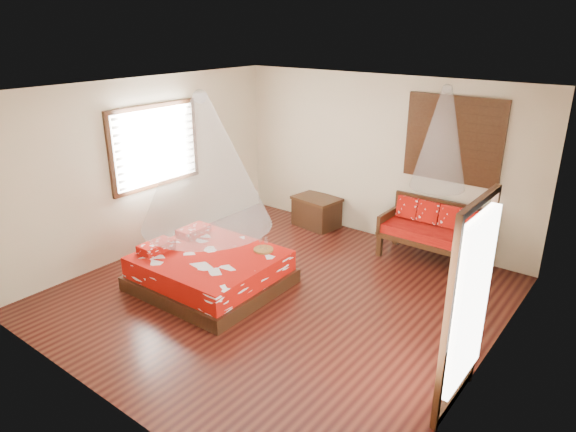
# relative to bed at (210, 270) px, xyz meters

# --- Properties ---
(room) EXTENTS (5.54, 5.54, 2.84)m
(room) POSITION_rel_bed_xyz_m (0.96, 0.40, 1.15)
(room) COLOR black
(room) RESTS_ON ground
(bed) EXTENTS (1.97, 1.79, 0.63)m
(bed) POSITION_rel_bed_xyz_m (0.00, 0.00, 0.00)
(bed) COLOR black
(bed) RESTS_ON floor
(daybed) EXTENTS (1.63, 0.72, 0.94)m
(daybed) POSITION_rel_bed_xyz_m (2.21, 2.77, 0.27)
(daybed) COLOR black
(daybed) RESTS_ON floor
(storage_chest) EXTENTS (0.89, 0.70, 0.56)m
(storage_chest) POSITION_rel_bed_xyz_m (-0.10, 2.85, 0.03)
(storage_chest) COLOR black
(storage_chest) RESTS_ON floor
(shutter_panel) EXTENTS (1.52, 0.06, 1.32)m
(shutter_panel) POSITION_rel_bed_xyz_m (2.21, 3.12, 1.65)
(shutter_panel) COLOR black
(shutter_panel) RESTS_ON wall_back
(window_left) EXTENTS (0.10, 1.74, 1.34)m
(window_left) POSITION_rel_bed_xyz_m (-1.74, 0.60, 1.45)
(window_left) COLOR black
(window_left) RESTS_ON wall_left
(glazed_door) EXTENTS (0.08, 1.02, 2.16)m
(glazed_door) POSITION_rel_bed_xyz_m (3.68, -0.20, 0.82)
(glazed_door) COLOR black
(glazed_door) RESTS_ON floor
(wine_tray) EXTENTS (0.29, 0.29, 0.23)m
(wine_tray) POSITION_rel_bed_xyz_m (0.54, 0.57, 0.31)
(wine_tray) COLOR brown
(wine_tray) RESTS_ON bed
(mosquito_net_main) EXTENTS (1.79, 1.79, 1.80)m
(mosquito_net_main) POSITION_rel_bed_xyz_m (0.02, 0.00, 1.60)
(mosquito_net_main) COLOR white
(mosquito_net_main) RESTS_ON ceiling
(mosquito_net_daybed) EXTENTS (0.81, 0.81, 1.50)m
(mosquito_net_daybed) POSITION_rel_bed_xyz_m (2.21, 2.65, 1.75)
(mosquito_net_daybed) COLOR white
(mosquito_net_daybed) RESTS_ON ceiling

